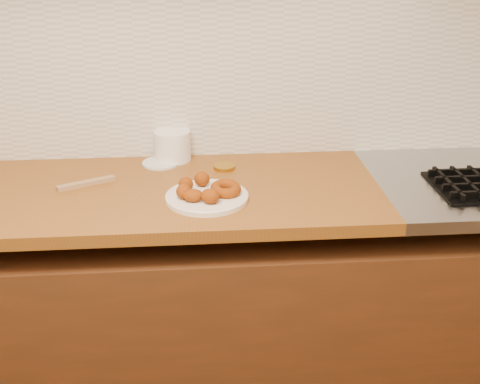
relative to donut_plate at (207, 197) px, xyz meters
name	(u,v)px	position (x,y,z in m)	size (l,w,h in m)	color
wall_back	(217,28)	(0.06, 0.41, 0.44)	(4.00, 0.02, 2.70)	tan
base_cabinet	(225,317)	(0.06, 0.10, -0.52)	(3.60, 0.60, 0.77)	#522711
butcher_block	(18,198)	(-0.59, 0.10, -0.03)	(2.30, 0.62, 0.04)	brown
backsplash	(218,72)	(0.06, 0.40, 0.29)	(3.60, 0.02, 0.60)	beige
donut_plate	(207,197)	(0.00, 0.00, 0.00)	(0.25, 0.25, 0.01)	silver
ring_donut	(226,189)	(0.06, 0.01, 0.02)	(0.10, 0.10, 0.03)	#783500
fried_dough_chunks	(196,189)	(-0.03, -0.01, 0.03)	(0.14, 0.19, 0.05)	#783500
plastic_tub	(172,145)	(-0.11, 0.35, 0.05)	(0.13, 0.13, 0.11)	white
tub_lid	(161,163)	(-0.15, 0.31, 0.00)	(0.13, 0.13, 0.01)	silver
brass_jar_lid	(224,167)	(0.07, 0.25, 0.00)	(0.07, 0.07, 0.01)	#AD8220
wooden_utensil	(86,183)	(-0.38, 0.14, 0.00)	(0.19, 0.02, 0.01)	#946E4C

